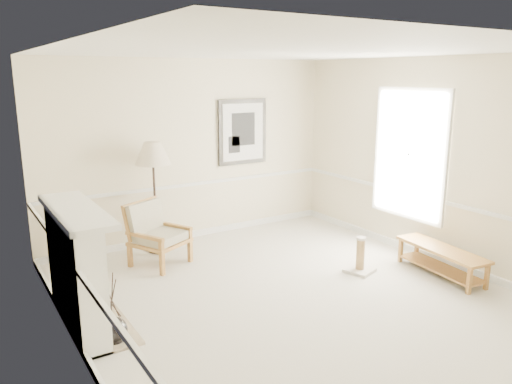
{
  "coord_description": "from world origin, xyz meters",
  "views": [
    {
      "loc": [
        -3.37,
        -4.57,
        2.64
      ],
      "look_at": [
        -0.05,
        0.7,
        1.18
      ],
      "focal_mm": 35.0,
      "sensor_mm": 36.0,
      "label": 1
    }
  ],
  "objects_px": {
    "floor_vase": "(114,331)",
    "armchair": "(154,231)",
    "bench": "(441,257)",
    "floor_lamp": "(153,156)",
    "scratching_post": "(360,261)"
  },
  "relations": [
    {
      "from": "floor_vase",
      "to": "armchair",
      "type": "distance_m",
      "value": 2.25
    },
    {
      "from": "bench",
      "to": "scratching_post",
      "type": "xyz_separation_m",
      "value": [
        -0.85,
        0.66,
        -0.1
      ]
    },
    {
      "from": "scratching_post",
      "to": "floor_lamp",
      "type": "bearing_deg",
      "value": 131.88
    },
    {
      "from": "armchair",
      "to": "bench",
      "type": "height_order",
      "value": "armchair"
    },
    {
      "from": "floor_vase",
      "to": "armchair",
      "type": "height_order",
      "value": "armchair"
    },
    {
      "from": "armchair",
      "to": "scratching_post",
      "type": "bearing_deg",
      "value": -65.35
    },
    {
      "from": "bench",
      "to": "floor_lamp",
      "type": "bearing_deg",
      "value": 134.51
    },
    {
      "from": "floor_vase",
      "to": "armchair",
      "type": "xyz_separation_m",
      "value": [
        1.16,
        1.9,
        0.34
      ]
    },
    {
      "from": "floor_vase",
      "to": "armchair",
      "type": "relative_size",
      "value": 0.81
    },
    {
      "from": "floor_lamp",
      "to": "floor_vase",
      "type": "bearing_deg",
      "value": -120.04
    },
    {
      "from": "floor_vase",
      "to": "scratching_post",
      "type": "relative_size",
      "value": 1.54
    },
    {
      "from": "floor_vase",
      "to": "bench",
      "type": "xyz_separation_m",
      "value": [
        4.26,
        -0.58,
        0.11
      ]
    },
    {
      "from": "armchair",
      "to": "floor_vase",
      "type": "bearing_deg",
      "value": -147.93
    },
    {
      "from": "scratching_post",
      "to": "floor_vase",
      "type": "bearing_deg",
      "value": -178.62
    },
    {
      "from": "floor_vase",
      "to": "floor_lamp",
      "type": "relative_size",
      "value": 0.45
    }
  ]
}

